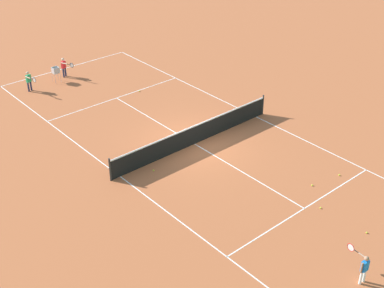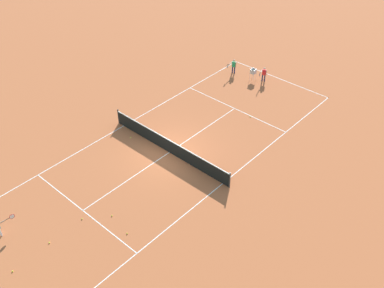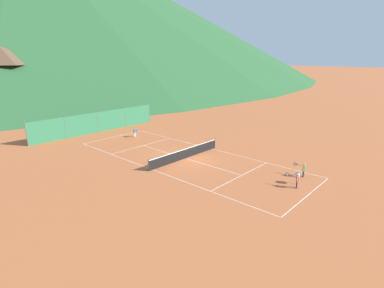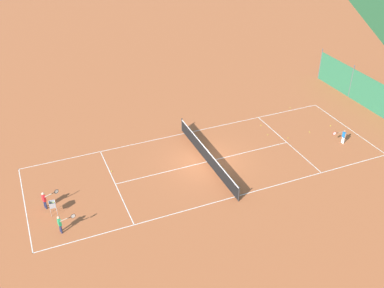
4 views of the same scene
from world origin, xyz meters
TOP-DOWN VIEW (x-y plane):
  - ground_plane at (0.00, 0.00)m, footprint 600.00×600.00m
  - court_line_markings at (0.00, 0.00)m, footprint 8.25×23.85m
  - tennis_net at (0.00, 0.00)m, footprint 9.18×0.08m
  - player_near_baseline at (1.66, 10.00)m, footprint 0.43×0.93m
  - player_near_service at (3.10, -10.21)m, footprint 0.38×1.01m
  - player_far_service at (0.66, -10.72)m, footprint 0.37×1.01m
  - tennis_ball_mid_court at (-0.54, 8.79)m, footprint 0.07×0.07m
  - tennis_ball_alley_left at (-1.41, -6.26)m, footprint 0.07×0.07m
  - tennis_ball_service_box at (2.80, 0.58)m, footprint 0.07×0.07m
  - tennis_ball_by_net_right at (-0.46, 6.80)m, footprint 0.07×0.07m
  - tennis_ball_by_net_left at (-1.42, 5.65)m, footprint 0.07×0.07m
  - tennis_ball_alley_right at (-2.87, 5.92)m, footprint 0.07×0.07m
  - ball_hopper at (1.37, -10.40)m, footprint 0.36×0.36m

SIDE VIEW (x-z plane):
  - ground_plane at x=0.00m, z-range 0.00..0.00m
  - court_line_markings at x=0.00m, z-range 0.00..0.01m
  - tennis_ball_mid_court at x=-0.54m, z-range 0.00..0.07m
  - tennis_ball_alley_left at x=-1.41m, z-range 0.00..0.07m
  - tennis_ball_service_box at x=2.80m, z-range 0.00..0.07m
  - tennis_ball_by_net_right at x=-0.46m, z-range 0.00..0.07m
  - tennis_ball_by_net_left at x=-1.42m, z-range 0.00..0.07m
  - tennis_ball_alley_right at x=-2.87m, z-range 0.00..0.07m
  - tennis_net at x=0.00m, z-range -0.03..1.03m
  - player_near_baseline at x=1.66m, z-range 0.10..1.19m
  - ball_hopper at x=1.37m, z-range 0.21..1.10m
  - player_near_service at x=3.10m, z-range 0.10..1.24m
  - player_far_service at x=0.66m, z-range 0.10..1.25m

